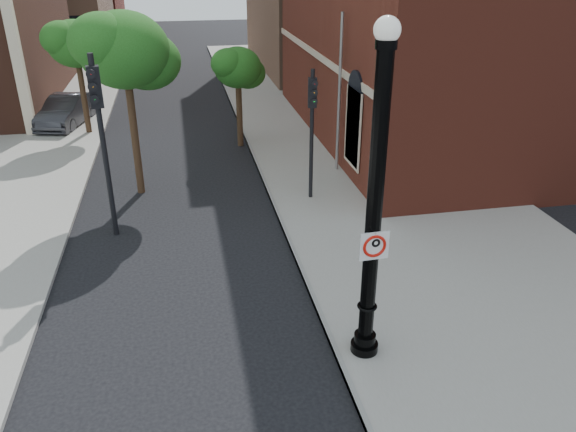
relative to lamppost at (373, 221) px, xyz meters
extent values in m
plane|color=black|center=(-2.60, -0.28, -2.98)|extent=(120.00, 120.00, 0.00)
cube|color=gray|center=(3.40, 9.72, -2.92)|extent=(8.00, 60.00, 0.12)
cube|color=gray|center=(-0.55, 9.72, -2.91)|extent=(0.10, 60.00, 0.14)
cube|color=black|center=(2.36, 8.72, -0.98)|extent=(0.08, 1.40, 2.40)
cube|color=beige|center=(2.37, 13.72, 0.52)|extent=(0.06, 16.00, 0.25)
cylinder|color=black|center=(0.00, 0.00, -2.83)|extent=(0.55, 0.55, 0.29)
cylinder|color=black|center=(0.00, 0.00, -2.59)|extent=(0.43, 0.43, 0.24)
cylinder|color=black|center=(0.00, 0.00, 0.14)|extent=(0.29, 0.29, 5.65)
torus|color=black|center=(0.00, 0.00, -1.81)|extent=(0.39, 0.39, 0.06)
cylinder|color=black|center=(0.00, 0.00, 3.04)|extent=(0.35, 0.35, 0.15)
sphere|color=silver|center=(0.00, 0.00, 3.26)|extent=(0.43, 0.43, 0.43)
cube|color=white|center=(-0.01, -0.17, -0.41)|extent=(0.55, 0.05, 0.55)
cube|color=black|center=(-0.01, -0.17, -0.16)|extent=(0.55, 0.03, 0.05)
cube|color=black|center=(-0.01, -0.17, -0.66)|extent=(0.55, 0.03, 0.05)
cube|color=black|center=(-0.26, -0.18, -0.41)|extent=(0.05, 0.01, 0.55)
cube|color=black|center=(0.24, -0.15, -0.41)|extent=(0.05, 0.01, 0.55)
torus|color=red|center=(-0.01, -0.17, -0.41)|extent=(0.44, 0.08, 0.44)
cube|color=red|center=(-0.01, -0.17, -0.41)|extent=(0.31, 0.02, 0.31)
cube|color=black|center=(-0.06, -0.17, -0.41)|extent=(0.05, 0.01, 0.26)
torus|color=black|center=(0.01, -0.16, -0.35)|extent=(0.17, 0.06, 0.17)
cylinder|color=black|center=(-0.01, -0.17, -0.16)|extent=(0.03, 0.02, 0.03)
imported|color=#2E2E33|center=(-8.30, 18.11, -2.29)|extent=(2.39, 4.41, 1.38)
cylinder|color=black|center=(-5.28, 6.39, -0.46)|extent=(0.15, 0.15, 5.04)
cube|color=black|center=(-5.28, 6.39, 1.22)|extent=(0.36, 0.34, 1.05)
sphere|color=#E50505|center=(-5.31, 6.23, 1.58)|extent=(0.19, 0.19, 0.19)
sphere|color=#FF8C00|center=(-5.31, 6.23, 1.27)|extent=(0.19, 0.19, 0.19)
sphere|color=#00E519|center=(-5.31, 6.23, 0.95)|extent=(0.19, 0.19, 0.19)
cylinder|color=black|center=(0.69, 7.69, -0.89)|extent=(0.12, 0.12, 4.19)
cube|color=black|center=(0.69, 7.69, 0.51)|extent=(0.30, 0.29, 0.87)
sphere|color=#E50505|center=(0.72, 7.55, 0.82)|extent=(0.16, 0.16, 0.16)
sphere|color=#FF8C00|center=(0.72, 7.55, 0.56)|extent=(0.16, 0.16, 0.16)
sphere|color=#00E519|center=(0.72, 7.55, 0.29)|extent=(0.16, 0.16, 0.16)
cylinder|color=#999999|center=(2.20, 9.98, -0.22)|extent=(0.11, 0.11, 5.53)
cylinder|color=#352015|center=(-4.71, 9.43, -0.82)|extent=(0.24, 0.24, 4.31)
ellipsoid|color=#1F4F15|center=(-4.71, 9.43, 1.64)|extent=(2.71, 2.71, 2.30)
ellipsoid|color=#1F4F15|center=(-4.09, 9.92, 1.21)|extent=(2.09, 2.09, 1.78)
ellipsoid|color=#1F4F15|center=(-5.26, 9.06, 1.95)|extent=(1.97, 1.97, 1.68)
cylinder|color=#352015|center=(-7.20, 16.49, -1.18)|extent=(0.24, 0.24, 3.60)
ellipsoid|color=#1F4F15|center=(-7.20, 16.49, 0.87)|extent=(2.26, 2.26, 1.92)
ellipsoid|color=#1F4F15|center=(-6.69, 16.90, 0.51)|extent=(1.75, 1.75, 1.49)
ellipsoid|color=#1F4F15|center=(-7.67, 16.18, 1.13)|extent=(1.64, 1.64, 1.40)
cylinder|color=#352015|center=(-0.87, 13.71, -1.50)|extent=(0.24, 0.24, 2.97)
ellipsoid|color=#1F4F15|center=(-0.87, 13.71, 0.20)|extent=(1.86, 1.86, 1.59)
ellipsoid|color=#1F4F15|center=(-0.45, 14.05, -0.10)|extent=(1.44, 1.44, 1.22)
ellipsoid|color=#1F4F15|center=(-1.25, 13.45, 0.41)|extent=(1.36, 1.36, 1.15)
camera|label=1|loc=(-3.21, -8.50, 4.37)|focal=35.00mm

